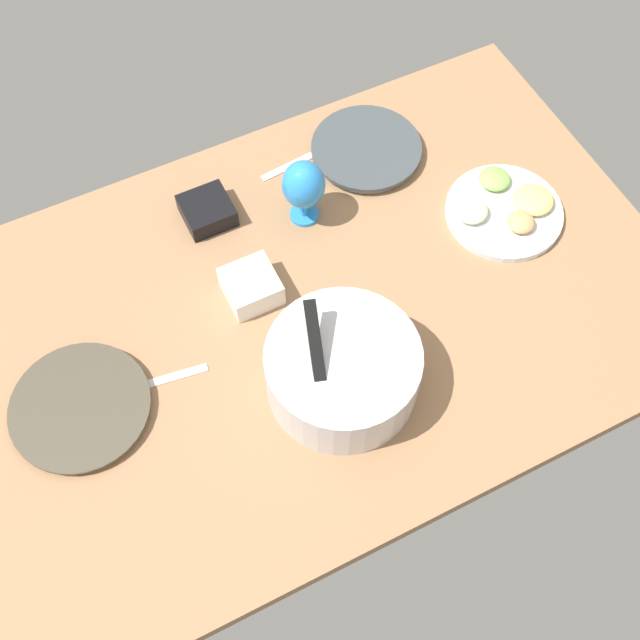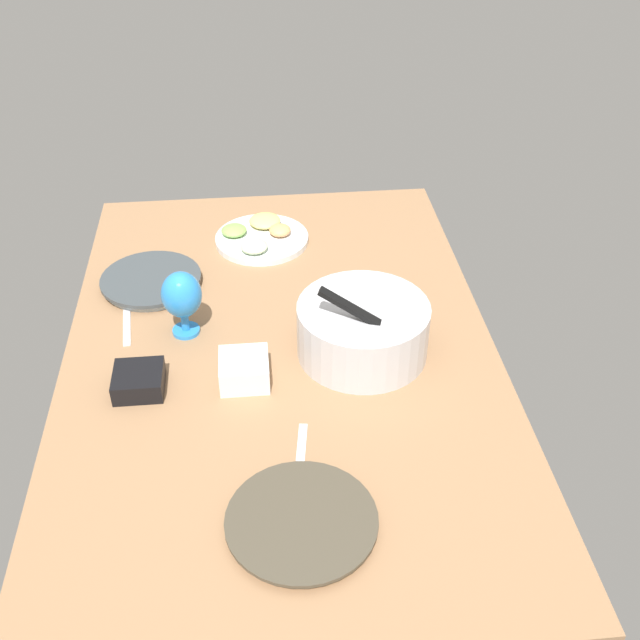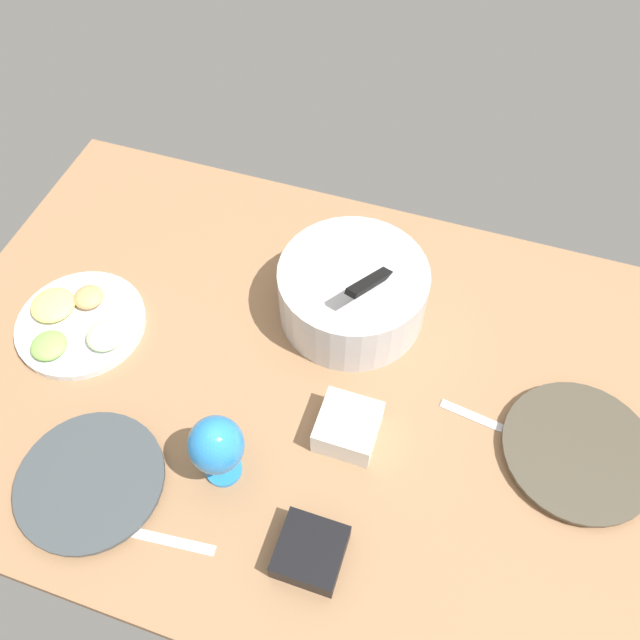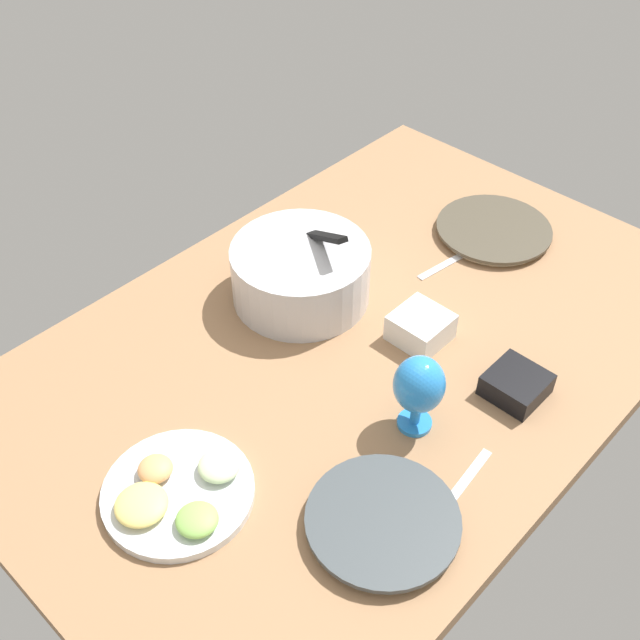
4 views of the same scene
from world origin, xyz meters
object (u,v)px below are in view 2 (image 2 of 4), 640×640
at_px(mixing_bowl, 363,328).
at_px(square_bowl_black, 139,380).
at_px(fruit_platter, 261,236).
at_px(square_bowl_white, 244,369).
at_px(dinner_plate_left, 151,281).
at_px(hurricane_glass_blue, 182,296).
at_px(dinner_plate_right, 302,522).

xyz_separation_m(mixing_bowl, square_bowl_black, (0.08, -0.52, -0.04)).
height_order(fruit_platter, square_bowl_white, square_bowl_white).
bearing_deg(fruit_platter, square_bowl_black, -25.49).
distance_m(dinner_plate_left, hurricane_glass_blue, 0.26).
bearing_deg(mixing_bowl, hurricane_glass_blue, -105.77).
bearing_deg(dinner_plate_left, square_bowl_white, 30.43).
bearing_deg(square_bowl_black, hurricane_glass_blue, 154.64).
relative_size(dinner_plate_left, mixing_bowl, 0.86).
bearing_deg(dinner_plate_right, dinner_plate_left, -157.89).
bearing_deg(hurricane_glass_blue, dinner_plate_right, 21.05).
bearing_deg(square_bowl_white, dinner_plate_left, -149.57).
distance_m(fruit_platter, square_bowl_white, 0.62).
bearing_deg(fruit_platter, square_bowl_white, -5.51).
height_order(dinner_plate_right, mixing_bowl, mixing_bowl).
height_order(fruit_platter, hurricane_glass_blue, hurricane_glass_blue).
relative_size(dinner_plate_right, mixing_bowl, 0.92).
xyz_separation_m(dinner_plate_right, square_bowl_white, (-0.42, -0.10, 0.02)).
relative_size(mixing_bowl, square_bowl_white, 2.78).
bearing_deg(mixing_bowl, square_bowl_white, -74.79).
relative_size(dinner_plate_left, hurricane_glass_blue, 1.55).
bearing_deg(mixing_bowl, dinner_plate_left, -122.67).
bearing_deg(fruit_platter, mixing_bowl, 22.41).
distance_m(fruit_platter, hurricane_glass_blue, 0.48).
relative_size(dinner_plate_left, square_bowl_black, 2.42).
distance_m(dinner_plate_left, fruit_platter, 0.36).
bearing_deg(hurricane_glass_blue, mixing_bowl, 74.23).
height_order(dinner_plate_left, dinner_plate_right, dinner_plate_left).
bearing_deg(dinner_plate_left, hurricane_glass_blue, 25.04).
bearing_deg(square_bowl_white, square_bowl_black, -88.59).
xyz_separation_m(dinner_plate_left, hurricane_glass_blue, (0.22, 0.10, 0.09)).
bearing_deg(dinner_plate_right, fruit_platter, -177.94).
height_order(mixing_bowl, square_bowl_black, mixing_bowl).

